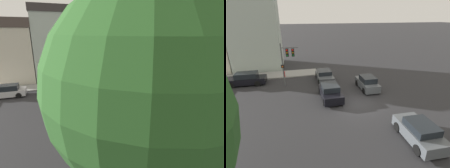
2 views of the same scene
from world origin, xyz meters
TOP-DOWN VIEW (x-y plane):
  - ground_plane at (0.00, 0.00)m, footprint 300.00×300.00m
  - rowhouse_backdrop at (15.97, 13.25)m, footprint 7.34×12.55m
  - street_tree at (-11.17, 9.96)m, footprint 6.47×6.47m
  - traffic_signal at (6.39, 6.33)m, footprint 0.52×2.14m
  - crossing_car_1 at (3.08, -2.30)m, footprint 3.86×1.89m
  - crossing_car_2 at (1.70, 2.33)m, footprint 3.94×1.99m
  - crossing_car_3 at (6.96, 1.99)m, footprint 3.88×2.01m
  - parked_car_0 at (7.93, 11.49)m, footprint 2.02×4.70m
  - parked_car_1 at (7.92, 17.46)m, footprint 2.02×4.03m
  - fire_hydrant at (9.41, 7.07)m, footprint 0.22×0.22m

SIDE VIEW (x-z plane):
  - ground_plane at x=0.00m, z-range 0.00..0.00m
  - fire_hydrant at x=9.41m, z-range 0.03..0.95m
  - crossing_car_3 at x=6.96m, z-range -0.03..1.36m
  - crossing_car_2 at x=1.70m, z-range -0.04..1.45m
  - parked_car_1 at x=7.92m, z-range -0.05..1.50m
  - parked_car_0 at x=7.93m, z-range -0.04..1.49m
  - crossing_car_1 at x=3.08m, z-range -0.05..1.51m
  - traffic_signal at x=6.39m, z-range 0.96..6.01m
  - rowhouse_backdrop at x=15.97m, z-range -0.33..11.36m
  - street_tree at x=-11.17m, z-range 1.49..10.97m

